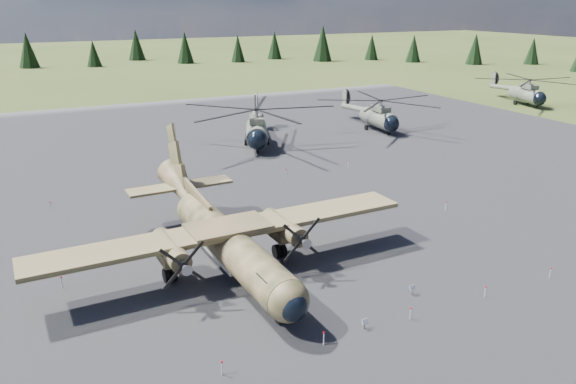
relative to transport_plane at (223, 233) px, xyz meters
name	(u,v)px	position (x,y,z in m)	size (l,w,h in m)	color
ground	(284,243)	(5.57, 1.69, -2.58)	(500.00, 500.00, 0.00)	#4F5927
apron	(238,204)	(5.57, 11.69, -2.58)	(120.00, 120.00, 0.04)	#515055
transport_plane	(223,233)	(0.00, 0.00, 0.00)	(27.17, 24.71, 8.97)	#37381E
helicopter_near	(256,119)	(15.78, 30.99, 1.13)	(26.81, 26.81, 5.23)	slate
helicopter_mid	(379,108)	(35.65, 32.11, 0.74)	(19.76, 22.36, 4.68)	slate
helicopter_far	(528,87)	(72.09, 37.69, 0.86)	(23.01, 24.04, 4.85)	slate
info_placard_left	(365,322)	(4.52, -11.46, -2.13)	(0.44, 0.23, 0.67)	gray
info_placard_right	(412,289)	(9.56, -9.42, -2.12)	(0.46, 0.25, 0.68)	gray
barrier_fence	(279,239)	(5.11, 1.61, -2.07)	(33.12, 29.62, 0.85)	silver
treeline	(325,201)	(6.81, -2.56, 2.18)	(307.08, 304.00, 10.99)	black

